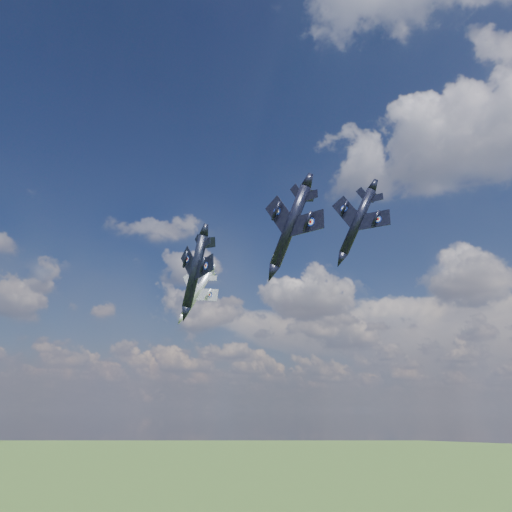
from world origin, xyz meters
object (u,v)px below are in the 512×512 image
Objects in this scene: jet_right_navy at (290,226)px; jet_left_silver at (197,293)px; jet_lead_navy at (195,271)px; jet_high_navy at (358,222)px.

jet_right_navy reaches higher than jet_left_silver.
jet_left_silver is at bearing 156.84° from jet_right_navy.
jet_lead_navy is 1.06× the size of jet_right_navy.
jet_lead_navy is 28.22m from jet_high_navy.
jet_high_navy is 34.65m from jet_left_silver.
jet_left_silver is at bearing 148.25° from jet_lead_navy.
jet_right_navy is 36.59m from jet_left_silver.
jet_high_navy is at bearing -7.12° from jet_left_silver.
jet_right_navy is at bearing -38.69° from jet_left_silver.
jet_right_navy is 1.13× the size of jet_left_silver.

